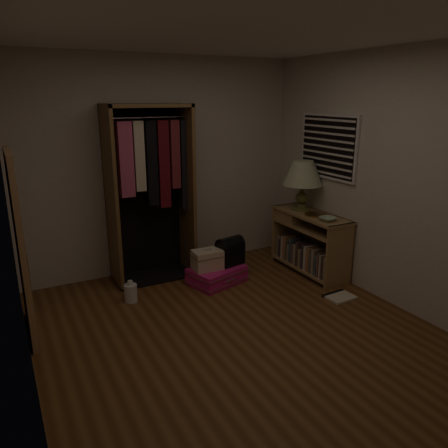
{
  "coord_description": "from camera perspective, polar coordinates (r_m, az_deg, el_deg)",
  "views": [
    {
      "loc": [
        -1.82,
        -3.05,
        2.13
      ],
      "look_at": [
        0.3,
        0.95,
        0.8
      ],
      "focal_mm": 35.0,
      "sensor_mm": 36.0,
      "label": 1
    }
  ],
  "objects": [
    {
      "name": "white_jug",
      "position": [
        4.84,
        -12.08,
        -8.76
      ],
      "size": [
        0.18,
        0.18,
        0.24
      ],
      "rotation": [
        0.0,
        0.0,
        -0.42
      ],
      "color": "silver",
      "rests_on": "ground"
    },
    {
      "name": "brass_tray",
      "position": [
        5.37,
        11.96,
        1.22
      ],
      "size": [
        0.32,
        0.32,
        0.02
      ],
      "rotation": [
        0.0,
        0.0,
        -0.16
      ],
      "color": "olive",
      "rests_on": "console_bookshelf"
    },
    {
      "name": "ground",
      "position": [
        4.14,
        2.57,
        -14.62
      ],
      "size": [
        4.0,
        4.0,
        0.0
      ],
      "primitive_type": "plane",
      "color": "#583519",
      "rests_on": "ground"
    },
    {
      "name": "ceramic_bowl",
      "position": [
        5.14,
        13.4,
        0.63
      ],
      "size": [
        0.21,
        0.21,
        0.05
      ],
      "primitive_type": "imported",
      "rotation": [
        0.0,
        0.0,
        0.13
      ],
      "color": "#9AB99B",
      "rests_on": "console_bookshelf"
    },
    {
      "name": "train_case",
      "position": [
        5.07,
        -2.2,
        -4.67
      ],
      "size": [
        0.34,
        0.24,
        0.25
      ],
      "rotation": [
        0.0,
        0.0,
        -0.02
      ],
      "color": "beige",
      "rests_on": "pink_suitcase"
    },
    {
      "name": "floor_mirror",
      "position": [
        4.24,
        -25.02,
        -2.75
      ],
      "size": [
        0.06,
        0.8,
        1.7
      ],
      "color": "#A1774E",
      "rests_on": "ground"
    },
    {
      "name": "floor_book",
      "position": [
        5.02,
        14.77,
        -9.12
      ],
      "size": [
        0.32,
        0.26,
        0.03
      ],
      "rotation": [
        0.0,
        0.0,
        0.06
      ],
      "color": "beige",
      "rests_on": "ground"
    },
    {
      "name": "black_bag",
      "position": [
        5.2,
        0.78,
        -3.44
      ],
      "size": [
        0.35,
        0.26,
        0.34
      ],
      "rotation": [
        0.0,
        0.0,
        0.21
      ],
      "color": "black",
      "rests_on": "pink_suitcase"
    },
    {
      "name": "room_walls",
      "position": [
        3.68,
        3.54,
        6.5
      ],
      "size": [
        3.52,
        4.02,
        2.6
      ],
      "color": "beige",
      "rests_on": "ground"
    },
    {
      "name": "table_lamp",
      "position": [
        5.5,
        10.26,
        6.43
      ],
      "size": [
        0.59,
        0.59,
        0.62
      ],
      "rotation": [
        0.0,
        0.0,
        0.21
      ],
      "color": "#51562A",
      "rests_on": "console_bookshelf"
    },
    {
      "name": "pink_suitcase",
      "position": [
        5.2,
        -0.96,
        -6.65
      ],
      "size": [
        0.73,
        0.61,
        0.19
      ],
      "rotation": [
        0.0,
        0.0,
        0.27
      ],
      "color": "#C91872",
      "rests_on": "ground"
    },
    {
      "name": "open_wardrobe",
      "position": [
        5.16,
        -9.35,
        5.87
      ],
      "size": [
        1.0,
        0.5,
        2.05
      ],
      "color": "brown",
      "rests_on": "ground"
    },
    {
      "name": "console_bookshelf",
      "position": [
        5.57,
        10.82,
        -2.09
      ],
      "size": [
        0.42,
        1.12,
        0.75
      ],
      "color": "olive",
      "rests_on": "ground"
    }
  ]
}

